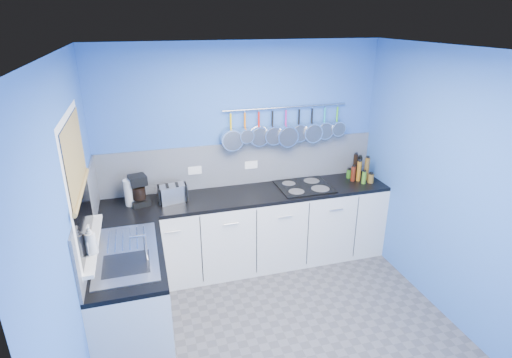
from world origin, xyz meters
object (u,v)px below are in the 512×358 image
soap_bottle_a (90,239)px  toaster (173,193)px  soap_bottle_b (91,243)px  paper_towel (130,192)px  coffee_maker (139,190)px  canister (179,192)px  hob (304,186)px

soap_bottle_a → toaster: (0.70, 1.11, -0.18)m
soap_bottle_b → paper_towel: size_ratio=0.62×
coffee_maker → toaster: bearing=-17.7°
toaster → paper_towel: bearing=162.4°
soap_bottle_b → coffee_maker: (0.36, 1.12, -0.08)m
coffee_maker → soap_bottle_a: bearing=-121.9°
coffee_maker → canister: bearing=-6.1°
soap_bottle_b → toaster: (0.70, 1.10, -0.15)m
coffee_maker → toaster: size_ratio=1.11×
soap_bottle_a → paper_towel: soap_bottle_a is taller
soap_bottle_b → coffee_maker: bearing=72.1°
soap_bottle_b → hob: 2.45m
paper_towel → toaster: bearing=-5.0°
soap_bottle_a → canister: 1.43m
coffee_maker → hob: coffee_maker is taller
soap_bottle_b → paper_towel: 1.17m
soap_bottle_b → hob: (2.19, 1.08, -0.23)m
toaster → canister: 0.11m
canister → hob: size_ratio=0.21×
toaster → coffee_maker: bearing=163.8°
soap_bottle_b → paper_towel: (0.28, 1.14, -0.10)m
soap_bottle_a → coffee_maker: size_ratio=0.76×
hob → coffee_maker: bearing=178.7°
soap_bottle_a → canister: bearing=56.7°
hob → paper_towel: bearing=178.2°
soap_bottle_a → toaster: 1.32m
paper_towel → hob: bearing=-1.8°
hob → soap_bottle_a: bearing=-153.6°
paper_towel → soap_bottle_b: bearing=-103.8°
toaster → canister: bearing=33.0°
coffee_maker → hob: (1.82, -0.04, -0.15)m
soap_bottle_a → hob: 2.46m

